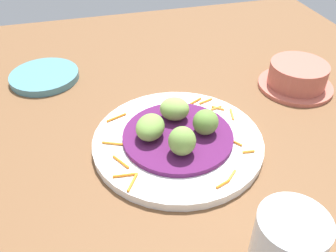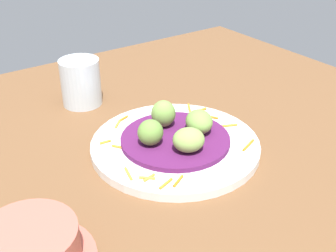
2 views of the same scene
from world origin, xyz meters
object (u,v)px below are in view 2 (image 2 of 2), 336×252
guac_scoop_back (150,132)px  terracotta_bowl (30,251)px  guac_scoop_center (199,122)px  main_plate (175,145)px  guac_scoop_right (163,114)px  water_glass (81,82)px  guac_scoop_left (189,140)px

guac_scoop_back → terracotta_bowl: guac_scoop_back is taller
guac_scoop_center → main_plate: bearing=171.3°
guac_scoop_right → water_glass: bearing=106.0°
main_plate → guac_scoop_back: 5.75cm
guac_scoop_back → water_glass: bearing=91.8°
guac_scoop_left → guac_scoop_right: bearing=81.3°
guac_scoop_left → water_glass: bearing=98.7°
guac_scoop_right → water_glass: water_glass is taller
main_plate → guac_scoop_left: (-0.67, -4.40, 3.46)cm
guac_scoop_center → water_glass: water_glass is taller
terracotta_bowl → water_glass: bearing=56.9°
terracotta_bowl → water_glass: 42.49cm
main_plate → guac_scoop_center: bearing=-8.7°
guac_scoop_left → terracotta_bowl: (-27.62, -6.55, -1.72)cm
guac_scoop_center → terracotta_bowl: 34.31cm
main_plate → guac_scoop_left: size_ratio=5.58×
terracotta_bowl → guac_scoop_center: bearing=17.4°
guac_scoop_back → main_plate: bearing=-8.7°
main_plate → guac_scoop_center: 5.60cm
main_plate → terracotta_bowl: terracotta_bowl is taller
main_plate → guac_scoop_back: (-4.40, 0.67, 3.64)cm
guac_scoop_center → guac_scoop_right: (-3.72, 5.07, 0.46)cm
guac_scoop_right → terracotta_bowl: size_ratio=0.31×
water_glass → terracotta_bowl: bearing=-123.1°
guac_scoop_center → terracotta_bowl: (-32.69, -10.27, -1.65)cm
guac_scoop_left → guac_scoop_back: bearing=126.3°
guac_scoop_right → water_glass: 21.03cm
guac_scoop_left → guac_scoop_back: 6.29cm
guac_scoop_left → guac_scoop_center: bearing=36.3°
terracotta_bowl → guac_scoop_right: bearing=27.9°
main_plate → guac_scoop_right: bearing=81.3°
guac_scoop_center → guac_scoop_back: (-8.79, 1.35, 0.24)cm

